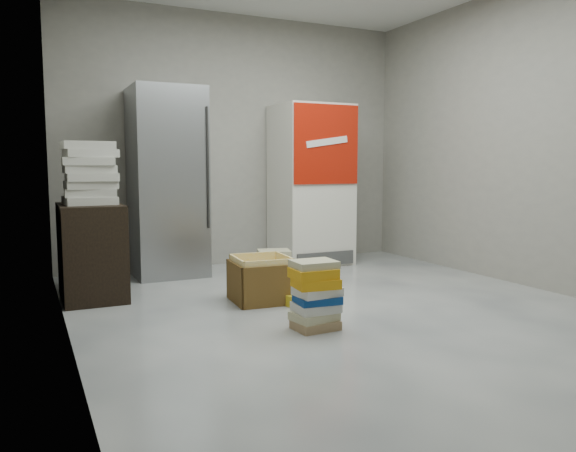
{
  "coord_description": "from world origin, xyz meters",
  "views": [
    {
      "loc": [
        -2.23,
        -3.57,
        1.13
      ],
      "look_at": [
        -0.21,
        0.7,
        0.61
      ],
      "focal_mm": 35.0,
      "sensor_mm": 36.0,
      "label": 1
    }
  ],
  "objects_px": {
    "coke_cooler": "(311,185)",
    "cardboard_box": "(261,283)",
    "steel_fridge": "(167,183)",
    "wood_shelf": "(91,251)",
    "phonebook_stack_main": "(315,295)"
  },
  "relations": [
    {
      "from": "coke_cooler",
      "to": "cardboard_box",
      "type": "height_order",
      "value": "coke_cooler"
    },
    {
      "from": "steel_fridge",
      "to": "cardboard_box",
      "type": "distance_m",
      "value": 1.72
    },
    {
      "from": "coke_cooler",
      "to": "wood_shelf",
      "type": "bearing_deg",
      "value": -163.72
    },
    {
      "from": "steel_fridge",
      "to": "cardboard_box",
      "type": "relative_size",
      "value": 3.8
    },
    {
      "from": "steel_fridge",
      "to": "cardboard_box",
      "type": "height_order",
      "value": "steel_fridge"
    },
    {
      "from": "phonebook_stack_main",
      "to": "cardboard_box",
      "type": "bearing_deg",
      "value": 90.97
    },
    {
      "from": "wood_shelf",
      "to": "coke_cooler",
      "type": "bearing_deg",
      "value": 16.28
    },
    {
      "from": "cardboard_box",
      "to": "coke_cooler",
      "type": "bearing_deg",
      "value": 54.12
    },
    {
      "from": "coke_cooler",
      "to": "cardboard_box",
      "type": "xyz_separation_m",
      "value": [
        -1.23,
        -1.46,
        -0.75
      ]
    },
    {
      "from": "coke_cooler",
      "to": "phonebook_stack_main",
      "type": "relative_size",
      "value": 3.76
    },
    {
      "from": "coke_cooler",
      "to": "phonebook_stack_main",
      "type": "xyz_separation_m",
      "value": [
        -1.2,
        -2.36,
        -0.67
      ]
    },
    {
      "from": "coke_cooler",
      "to": "phonebook_stack_main",
      "type": "height_order",
      "value": "coke_cooler"
    },
    {
      "from": "coke_cooler",
      "to": "steel_fridge",
      "type": "bearing_deg",
      "value": 179.82
    },
    {
      "from": "coke_cooler",
      "to": "wood_shelf",
      "type": "relative_size",
      "value": 2.25
    },
    {
      "from": "wood_shelf",
      "to": "cardboard_box",
      "type": "height_order",
      "value": "wood_shelf"
    }
  ]
}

